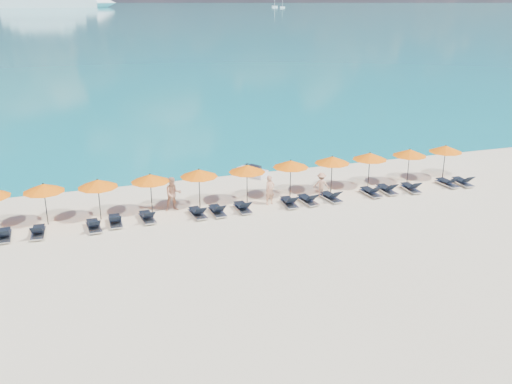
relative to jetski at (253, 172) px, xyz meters
name	(u,v)px	position (x,y,z in m)	size (l,w,h in m)	color
ground	(275,233)	(-1.97, -9.43, -0.30)	(1400.00, 1400.00, 0.00)	beige
sea	(61,7)	(-1.97, 650.57, -0.30)	(1600.00, 1300.00, 0.01)	#1FA9B2
sailboat_near	(275,6)	(211.36, 556.67, 0.86)	(6.21, 2.07, 11.39)	white
sailboat_far	(282,7)	(207.72, 524.97, 0.68)	(5.20, 1.73, 9.54)	white
jetski	(253,172)	(0.00, 0.00, 0.00)	(1.77, 2.17, 0.74)	silver
beachgoer_a	(270,190)	(-0.79, -5.41, 0.55)	(0.62, 0.41, 1.70)	tan
beachgoer_b	(173,194)	(-6.15, -4.59, 0.65)	(0.93, 0.53, 1.90)	tan
beachgoer_c	(321,185)	(2.53, -5.14, 0.43)	(0.95, 0.44, 1.46)	tan
umbrella_1	(44,188)	(-12.74, -4.55, 1.71)	(2.10, 2.10, 2.28)	black
umbrella_2	(98,183)	(-10.09, -4.71, 1.71)	(2.10, 2.10, 2.28)	black
umbrella_3	(150,178)	(-7.35, -4.66, 1.71)	(2.10, 2.10, 2.28)	black
umbrella_4	(199,173)	(-4.67, -4.61, 1.71)	(2.10, 2.10, 2.28)	black
umbrella_5	(247,168)	(-1.90, -4.65, 1.71)	(2.10, 2.10, 2.28)	black
umbrella_6	(291,164)	(0.80, -4.57, 1.71)	(2.10, 2.10, 2.28)	black
umbrella_7	(332,160)	(3.46, -4.57, 1.71)	(2.10, 2.10, 2.28)	black
umbrella_8	(370,156)	(6.00, -4.57, 1.71)	(2.10, 2.10, 2.28)	black
umbrella_9	(410,152)	(8.77, -4.62, 1.71)	(2.10, 2.10, 2.28)	black
umbrella_10	(446,149)	(11.47, -4.56, 1.71)	(2.10, 2.10, 2.28)	black
lounger_1	(4,235)	(-14.75, -5.89, -0.07)	(0.65, 1.71, 0.66)	silver
lounger_2	(38,232)	(-13.19, -5.98, -0.07)	(0.73, 1.74, 0.66)	silver
lounger_3	(94,225)	(-10.53, -6.04, -0.07)	(0.74, 1.74, 0.66)	silver
lounger_4	(115,221)	(-9.42, -5.74, -0.07)	(0.65, 1.71, 0.66)	silver
lounger_5	(147,217)	(-7.78, -5.71, -0.07)	(0.75, 1.74, 0.66)	silver
lounger_6	(198,213)	(-5.12, -5.97, -0.07)	(0.77, 1.75, 0.66)	silver
lounger_7	(217,210)	(-4.04, -6.00, -0.07)	(0.67, 1.72, 0.66)	silver
lounger_8	(243,207)	(-2.58, -5.96, -0.07)	(0.64, 1.71, 0.66)	silver
lounger_9	(289,202)	(0.15, -6.03, -0.07)	(0.72, 1.73, 0.66)	silver
lounger_10	(308,200)	(1.32, -6.00, -0.07)	(0.79, 1.75, 0.66)	silver
lounger_11	(331,197)	(2.79, -5.96, -0.07)	(0.79, 1.75, 0.66)	silver
lounger_12	(371,192)	(5.42, -5.94, -0.07)	(0.71, 1.73, 0.66)	silver
lounger_13	(387,189)	(6.59, -5.82, -0.07)	(0.63, 1.70, 0.66)	silver
lounger_14	(411,187)	(8.11, -6.03, -0.07)	(0.74, 1.74, 0.66)	silver
lounger_15	(448,182)	(10.85, -5.92, -0.07)	(0.74, 1.74, 0.66)	silver
lounger_16	(463,182)	(11.87, -6.07, -0.07)	(0.70, 1.73, 0.66)	silver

